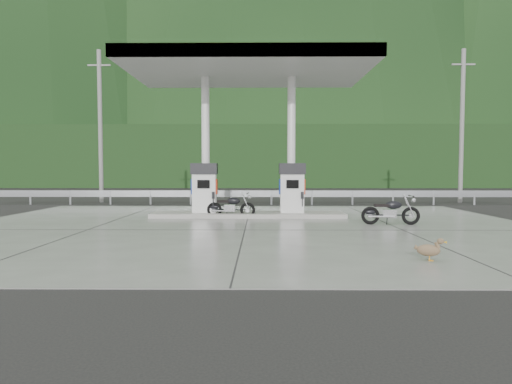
{
  "coord_description": "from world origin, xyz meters",
  "views": [
    {
      "loc": [
        0.43,
        -13.09,
        1.74
      ],
      "look_at": [
        0.3,
        1.0,
        1.0
      ],
      "focal_mm": 30.0,
      "sensor_mm": 36.0,
      "label": 1
    }
  ],
  "objects_px": {
    "gas_pump_right": "(292,188)",
    "motorcycle_left": "(231,207)",
    "gas_pump_left": "(205,188)",
    "duck": "(428,251)",
    "motorcycle_right": "(391,212)"
  },
  "relations": [
    {
      "from": "gas_pump_left",
      "to": "duck",
      "type": "bearing_deg",
      "value": -55.3
    },
    {
      "from": "gas_pump_right",
      "to": "motorcycle_left",
      "type": "bearing_deg",
      "value": -172.26
    },
    {
      "from": "motorcycle_right",
      "to": "gas_pump_left",
      "type": "bearing_deg",
      "value": 163.57
    },
    {
      "from": "gas_pump_right",
      "to": "gas_pump_left",
      "type": "bearing_deg",
      "value": 180.0
    },
    {
      "from": "gas_pump_left",
      "to": "gas_pump_right",
      "type": "relative_size",
      "value": 1.0
    },
    {
      "from": "motorcycle_left",
      "to": "motorcycle_right",
      "type": "distance_m",
      "value": 5.49
    },
    {
      "from": "gas_pump_left",
      "to": "motorcycle_left",
      "type": "relative_size",
      "value": 1.1
    },
    {
      "from": "duck",
      "to": "motorcycle_left",
      "type": "bearing_deg",
      "value": 141.35
    },
    {
      "from": "gas_pump_left",
      "to": "motorcycle_right",
      "type": "bearing_deg",
      "value": -19.9
    },
    {
      "from": "gas_pump_left",
      "to": "gas_pump_right",
      "type": "height_order",
      "value": "same"
    },
    {
      "from": "gas_pump_right",
      "to": "motorcycle_right",
      "type": "distance_m",
      "value": 3.73
    },
    {
      "from": "gas_pump_left",
      "to": "duck",
      "type": "relative_size",
      "value": 3.46
    },
    {
      "from": "gas_pump_right",
      "to": "motorcycle_right",
      "type": "bearing_deg",
      "value": -37.14
    },
    {
      "from": "gas_pump_left",
      "to": "gas_pump_right",
      "type": "xyz_separation_m",
      "value": [
        3.2,
        0.0,
        0.0
      ]
    },
    {
      "from": "gas_pump_right",
      "to": "duck",
      "type": "distance_m",
      "value": 7.86
    }
  ]
}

